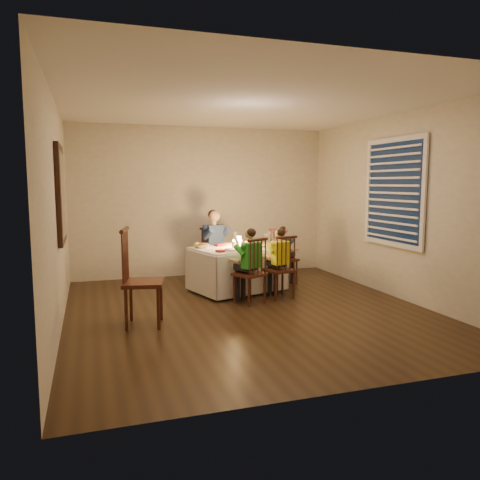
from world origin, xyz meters
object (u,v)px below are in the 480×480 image
object	(u,v)px
chair_adult	(215,282)
serving_bowl	(202,246)
chair_near_left	(249,303)
chair_near_right	(279,298)
child_teal	(284,284)
chair_end	(284,284)
child_yellow	(279,298)
dining_table	(237,260)
chair_extra	(145,325)
adult	(215,282)
child_green	(249,303)

from	to	relation	value
chair_adult	serving_bowl	xyz separation A→B (m)	(-0.35, -0.61, 0.69)
chair_near_left	chair_near_right	xyz separation A→B (m)	(0.50, 0.15, 0.00)
chair_adult	serving_bowl	distance (m)	0.99
chair_near_left	child_teal	bearing A→B (deg)	-158.57
chair_end	serving_bowl	world-z (taller)	serving_bowl
chair_near_left	child_yellow	bearing A→B (deg)	171.45
chair_near_left	chair_end	world-z (taller)	same
dining_table	chair_adult	xyz separation A→B (m)	(-0.16, 0.71, -0.47)
dining_table	child_teal	size ratio (longest dim) A/B	1.58
chair_extra	child_teal	world-z (taller)	chair_extra
chair_near_left	dining_table	bearing A→B (deg)	-119.57
child_yellow	chair_adult	bearing A→B (deg)	-76.52
chair_adult	chair_near_right	xyz separation A→B (m)	(0.60, -1.32, 0.00)
chair_extra	adult	size ratio (longest dim) A/B	0.95
chair_adult	serving_bowl	bearing A→B (deg)	-141.75
chair_near_right	chair_extra	size ratio (longest dim) A/B	0.80
chair_near_left	chair_extra	bearing A→B (deg)	-3.97
chair_adult	child_green	size ratio (longest dim) A/B	0.88
dining_table	child_teal	distance (m)	1.01
chair_extra	child_green	bearing A→B (deg)	-56.06
chair_end	serving_bowl	size ratio (longest dim) A/B	4.17
chair_extra	child_green	xyz separation A→B (m)	(1.48, 0.57, 0.00)
adult	child_green	bearing A→B (deg)	-107.94
adult	child_yellow	xyz separation A→B (m)	(0.60, -1.32, 0.00)
child_green	serving_bowl	world-z (taller)	serving_bowl
chair_near_left	adult	distance (m)	1.47
chair_extra	child_green	distance (m)	1.59
chair_near_left	adult	size ratio (longest dim) A/B	0.76
dining_table	child_teal	world-z (taller)	dining_table
chair_near_right	child_teal	world-z (taller)	child_teal
dining_table	serving_bowl	distance (m)	0.56
chair_end	adult	world-z (taller)	adult
adult	child_yellow	distance (m)	1.45
chair_near_left	child_green	world-z (taller)	child_green
chair_adult	child_green	world-z (taller)	child_green
chair_adult	chair_end	bearing A→B (deg)	-47.50
child_teal	serving_bowl	distance (m)	1.54
child_yellow	serving_bowl	world-z (taller)	serving_bowl
chair_end	adult	bearing A→B (deg)	42.19
chair_near_left	child_teal	xyz separation A→B (m)	(0.92, 0.98, 0.00)
chair_end	chair_near_left	bearing A→B (deg)	114.60
chair_extra	child_green	world-z (taller)	chair_extra
chair_near_right	child_yellow	world-z (taller)	child_yellow
dining_table	adult	distance (m)	0.87
chair_near_left	child_green	xyz separation A→B (m)	(0.00, 0.00, 0.00)
child_teal	chair_extra	bearing A→B (deg)	100.83
adult	child_green	size ratio (longest dim) A/B	1.16
chair_extra	child_teal	size ratio (longest dim) A/B	1.20
dining_table	chair_extra	world-z (taller)	dining_table
dining_table	chair_near_right	size ratio (longest dim) A/B	1.64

